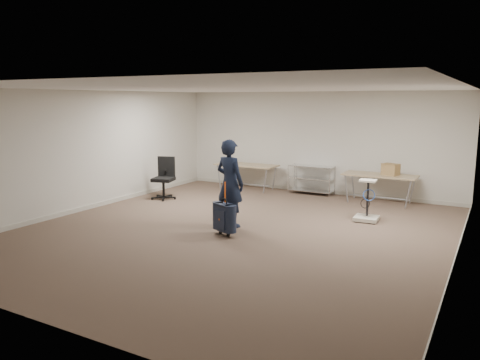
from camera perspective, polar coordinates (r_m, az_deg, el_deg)
The scene contains 10 objects.
ground at distance 9.39m, azimuth -0.48°, elevation -6.19°, with size 9.00×9.00×0.00m, color #4D3C2F.
room_shell at distance 10.56m, azimuth 3.24°, elevation -4.11°, with size 8.00×9.00×9.00m.
folding_table_left at distance 13.54m, azimuth 0.79°, elevation 1.70°, with size 1.80×0.75×0.73m.
folding_table_right at distance 12.22m, azimuth 16.67°, elevation 0.40°, with size 1.80×0.75×0.73m.
wire_shelf at distance 13.03m, azimuth 8.69°, elevation 0.21°, with size 1.22×0.47×0.80m.
person at distance 9.53m, azimuth -1.24°, elevation -0.39°, with size 0.66×0.43×1.80m, color black.
suitcase at distance 8.99m, azimuth -1.91°, elevation -4.57°, with size 0.44×0.34×1.05m.
office_chair at distance 12.47m, azimuth -9.23°, elevation -0.74°, with size 0.66×0.66×1.10m.
equipment_cart at distance 10.42m, azimuth 15.19°, elevation -3.58°, with size 0.52×0.52×0.90m.
cardboard_box at distance 12.19m, azimuth 17.89°, elevation 1.24°, with size 0.38×0.28×0.28m, color olive.
Camera 1 is at (4.47, -7.84, 2.59)m, focal length 35.00 mm.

